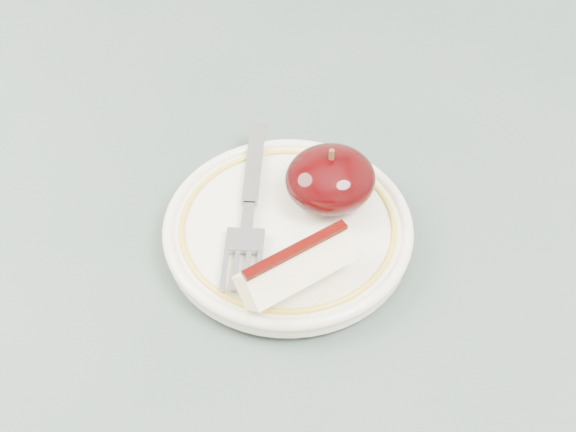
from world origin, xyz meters
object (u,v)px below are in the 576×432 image
object	(u,v)px
table	(304,347)
apple_half	(330,179)
plate	(288,229)
fork	(249,205)

from	to	relation	value
table	apple_half	bearing A→B (deg)	56.40
plate	table	bearing A→B (deg)	-87.53
plate	apple_half	distance (m)	0.05
fork	plate	bearing A→B (deg)	-115.16
table	fork	size ratio (longest dim) A/B	5.50
table	apple_half	xyz separation A→B (m)	(0.04, 0.05, 0.13)
plate	fork	xyz separation A→B (m)	(-0.02, 0.02, 0.01)
plate	apple_half	size ratio (longest dim) A/B	2.73
plate	fork	size ratio (longest dim) A/B	1.11
table	apple_half	distance (m)	0.14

